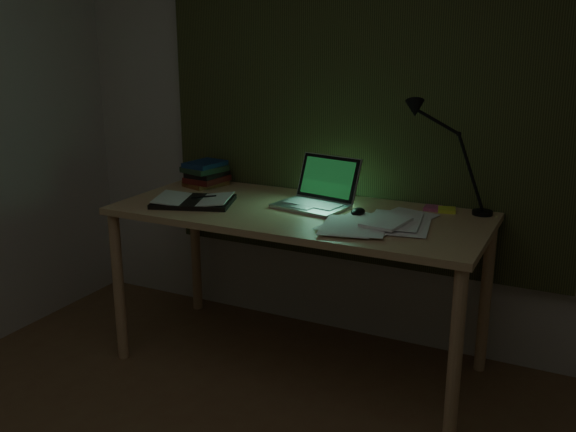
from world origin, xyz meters
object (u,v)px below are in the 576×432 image
laptop (311,184)px  loose_papers (376,221)px  desk (299,289)px  book_stack (206,173)px  desk_lamp (487,161)px  open_textbook (194,201)px

laptop → loose_papers: 0.41m
desk → laptop: bearing=64.6°
book_stack → loose_papers: (1.09, -0.29, -0.06)m
desk → loose_papers: 0.58m
loose_papers → laptop: bearing=162.8°
desk_lamp → laptop: bearing=-153.6°
open_textbook → desk_lamp: 1.42m
laptop → loose_papers: (0.37, -0.12, -0.11)m
open_textbook → desk_lamp: bearing=-1.1°
desk → book_stack: book_stack is taller
laptop → book_stack: 0.74m
laptop → loose_papers: size_ratio=0.99×
desk_lamp → open_textbook: bearing=-153.4°
loose_papers → desk_lamp: 0.59m
desk → open_textbook: 0.69m
desk_lamp → desk: bearing=-150.1°
book_stack → laptop: bearing=-13.5°
laptop → open_textbook: size_ratio=0.99×
desk → laptop: size_ratio=4.70×
desk → open_textbook: bearing=-167.3°
open_textbook → desk_lamp: size_ratio=0.75×
desk → book_stack: bearing=160.9°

